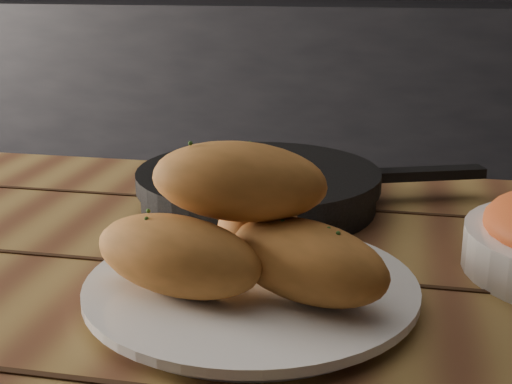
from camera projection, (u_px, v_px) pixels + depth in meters
name	position (u px, v px, depth m)	size (l,w,h in m)	color
counter	(197.00, 117.00, 2.87)	(2.80, 0.60, 0.90)	black
plate	(251.00, 290.00, 0.60)	(0.28, 0.28, 0.02)	white
bread_rolls	(244.00, 230.00, 0.58)	(0.26, 0.21, 0.12)	#C17835
skillet	(260.00, 187.00, 0.83)	(0.41, 0.28, 0.05)	black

